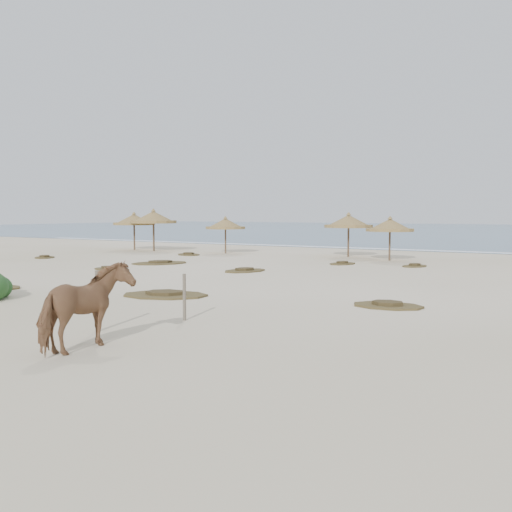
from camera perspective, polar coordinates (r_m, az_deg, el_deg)
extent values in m
plane|color=beige|center=(20.67, -13.09, -3.20)|extent=(160.00, 160.00, 0.00)
cube|color=navy|center=(90.80, 22.21, 2.34)|extent=(200.00, 100.00, 0.01)
cube|color=white|center=(43.17, 11.81, 0.71)|extent=(70.00, 0.60, 0.01)
cylinder|color=#4F3A28|center=(42.03, -12.07, 2.01)|extent=(0.12, 0.12, 2.06)
cylinder|color=olive|center=(42.00, -12.09, 3.18)|extent=(3.86, 3.86, 0.18)
cone|color=olive|center=(42.00, -12.10, 3.62)|extent=(3.73, 3.73, 0.74)
cone|color=olive|center=(42.00, -12.11, 4.22)|extent=(0.35, 0.35, 0.22)
cylinder|color=#4F3A28|center=(40.40, -10.19, 2.07)|extent=(0.13, 0.13, 2.23)
cylinder|color=olive|center=(40.37, -10.21, 3.38)|extent=(4.17, 4.17, 0.19)
cone|color=olive|center=(40.37, -10.22, 3.88)|extent=(4.03, 4.03, 0.80)
cone|color=olive|center=(40.37, -10.23, 4.56)|extent=(0.38, 0.38, 0.23)
cylinder|color=#4F3A28|center=(37.55, -3.07, 1.67)|extent=(0.11, 0.11, 1.85)
cylinder|color=olive|center=(37.52, -3.07, 2.84)|extent=(3.31, 3.31, 0.16)
cone|color=olive|center=(37.51, -3.08, 3.28)|extent=(3.20, 3.20, 0.66)
cone|color=olive|center=(37.51, -3.08, 3.89)|extent=(0.32, 0.32, 0.19)
cylinder|color=#4F3A28|center=(34.95, 9.22, 1.58)|extent=(0.12, 0.12, 2.04)
cylinder|color=olive|center=(34.92, 9.24, 2.96)|extent=(3.46, 3.46, 0.17)
cone|color=olive|center=(34.92, 9.24, 3.49)|extent=(3.34, 3.34, 0.73)
cone|color=olive|center=(34.91, 9.25, 4.20)|extent=(0.35, 0.35, 0.21)
cylinder|color=#4F3A28|center=(32.72, 13.22, 1.19)|extent=(0.11, 0.11, 1.88)
cylinder|color=olive|center=(32.69, 13.24, 2.55)|extent=(3.32, 3.32, 0.16)
cone|color=olive|center=(32.68, 13.25, 3.07)|extent=(3.21, 3.21, 0.67)
cone|color=olive|center=(32.68, 13.27, 3.77)|extent=(0.32, 0.32, 0.20)
imported|color=brown|center=(11.59, -16.62, -4.91)|extent=(1.05, 2.07, 1.70)
cylinder|color=#655C4C|center=(13.38, -15.56, -4.35)|extent=(0.13, 0.13, 1.38)
cylinder|color=#655C4C|center=(14.30, -7.17, -4.10)|extent=(0.08, 0.08, 1.17)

